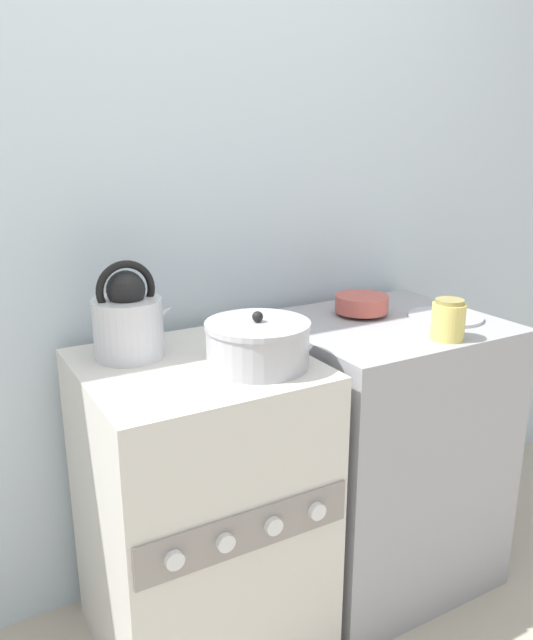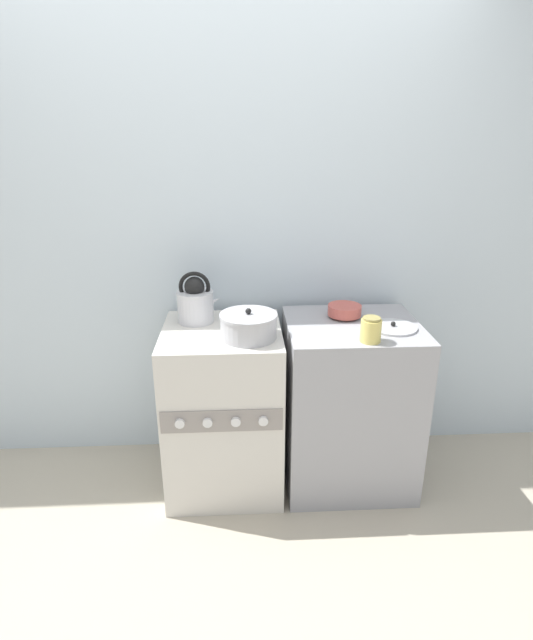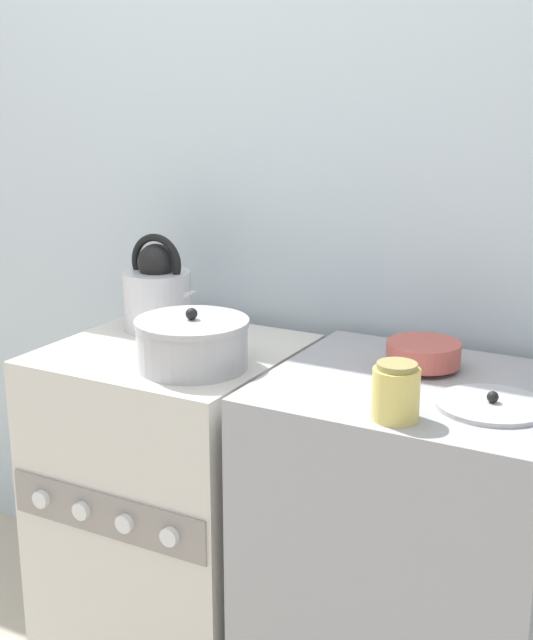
{
  "view_description": "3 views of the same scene",
  "coord_description": "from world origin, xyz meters",
  "px_view_note": "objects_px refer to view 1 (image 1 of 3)",
  "views": [
    {
      "loc": [
        -0.59,
        -1.12,
        1.43
      ],
      "look_at": [
        0.23,
        0.32,
        0.94
      ],
      "focal_mm": 35.0,
      "sensor_mm": 36.0,
      "label": 1
    },
    {
      "loc": [
        0.1,
        -1.97,
        1.77
      ],
      "look_at": [
        0.22,
        0.29,
        0.92
      ],
      "focal_mm": 28.0,
      "sensor_mm": 36.0,
      "label": 2
    },
    {
      "loc": [
        1.23,
        -1.47,
        1.54
      ],
      "look_at": [
        0.27,
        0.29,
        0.98
      ],
      "focal_mm": 50.0,
      "sensor_mm": 36.0,
      "label": 3
    }
  ],
  "objects_px": {
    "storage_jar": "(448,320)",
    "loose_pot_lid": "(446,317)",
    "cooking_pot": "(258,344)",
    "stove": "(200,509)",
    "enamel_bowl": "(362,304)",
    "kettle": "(128,320)"
  },
  "relations": [
    {
      "from": "cooking_pot",
      "to": "enamel_bowl",
      "type": "distance_m",
      "value": 0.53
    },
    {
      "from": "stove",
      "to": "cooking_pot",
      "type": "height_order",
      "value": "cooking_pot"
    },
    {
      "from": "enamel_bowl",
      "to": "storage_jar",
      "type": "height_order",
      "value": "storage_jar"
    },
    {
      "from": "cooking_pot",
      "to": "storage_jar",
      "type": "bearing_deg",
      "value": -11.57
    },
    {
      "from": "kettle",
      "to": "loose_pot_lid",
      "type": "relative_size",
      "value": 1.13
    },
    {
      "from": "storage_jar",
      "to": "kettle",
      "type": "bearing_deg",
      "value": 157.04
    },
    {
      "from": "kettle",
      "to": "cooking_pot",
      "type": "height_order",
      "value": "kettle"
    },
    {
      "from": "kettle",
      "to": "loose_pot_lid",
      "type": "height_order",
      "value": "kettle"
    },
    {
      "from": "cooking_pot",
      "to": "loose_pot_lid",
      "type": "relative_size",
      "value": 1.17
    },
    {
      "from": "cooking_pot",
      "to": "enamel_bowl",
      "type": "xyz_separation_m",
      "value": [
        0.49,
        0.21,
        -0.01
      ]
    },
    {
      "from": "storage_jar",
      "to": "cooking_pot",
      "type": "bearing_deg",
      "value": 168.43
    },
    {
      "from": "cooking_pot",
      "to": "storage_jar",
      "type": "xyz_separation_m",
      "value": [
        0.54,
        -0.11,
        0.01
      ]
    },
    {
      "from": "stove",
      "to": "loose_pot_lid",
      "type": "xyz_separation_m",
      "value": [
        0.82,
        -0.06,
        0.46
      ]
    },
    {
      "from": "storage_jar",
      "to": "loose_pot_lid",
      "type": "xyz_separation_m",
      "value": [
        0.15,
        0.15,
        -0.05
      ]
    },
    {
      "from": "stove",
      "to": "loose_pot_lid",
      "type": "bearing_deg",
      "value": -4.13
    },
    {
      "from": "stove",
      "to": "storage_jar",
      "type": "bearing_deg",
      "value": -17.57
    },
    {
      "from": "stove",
      "to": "enamel_bowl",
      "type": "relative_size",
      "value": 5.14
    },
    {
      "from": "enamel_bowl",
      "to": "storage_jar",
      "type": "relative_size",
      "value": 1.47
    },
    {
      "from": "cooking_pot",
      "to": "loose_pot_lid",
      "type": "bearing_deg",
      "value": 3.52
    },
    {
      "from": "stove",
      "to": "enamel_bowl",
      "type": "xyz_separation_m",
      "value": [
        0.62,
        0.1,
        0.49
      ]
    },
    {
      "from": "cooking_pot",
      "to": "storage_jar",
      "type": "relative_size",
      "value": 2.32
    },
    {
      "from": "enamel_bowl",
      "to": "storage_jar",
      "type": "xyz_separation_m",
      "value": [
        0.05,
        -0.32,
        0.02
      ]
    }
  ]
}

